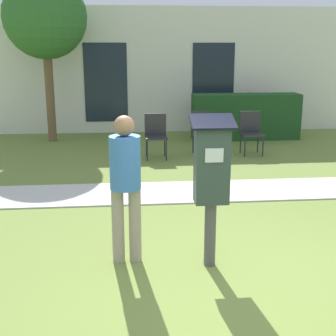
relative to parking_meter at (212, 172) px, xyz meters
name	(u,v)px	position (x,y,z in m)	size (l,w,h in m)	color
ground_plane	(226,288)	(0.07, -0.50, -1.02)	(40.00, 40.00, 0.00)	olive
sidewalk	(186,192)	(0.07, 2.50, -1.01)	(12.00, 1.10, 0.02)	beige
building_facade	(160,71)	(0.07, 7.94, 0.58)	(10.00, 0.26, 3.20)	silver
parking_meter	(212,172)	(0.00, 0.00, 0.00)	(0.44, 0.31, 1.59)	#4C4C4C
person_standing	(125,178)	(-0.87, 0.17, -0.09)	(0.32, 0.32, 1.58)	gray
outdoor_chair_left	(156,132)	(-0.24, 4.88, -0.49)	(0.44, 0.44, 0.90)	#262628
outdoor_chair_middle	(203,129)	(0.77, 5.14, -0.49)	(0.44, 0.44, 0.90)	#262628
outdoor_chair_right	(251,129)	(1.79, 5.04, -0.49)	(0.44, 0.44, 0.90)	#262628
hedge_row	(246,117)	(2.08, 6.66, -0.47)	(2.60, 0.60, 1.10)	#1E471E
tree	(45,18)	(-2.61, 6.83, 1.83)	(1.90, 1.90, 3.82)	brown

